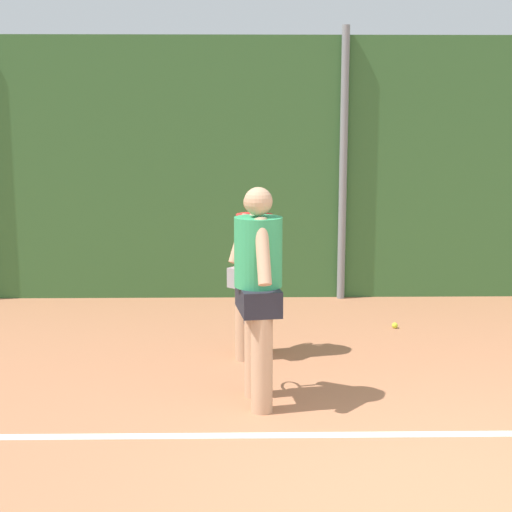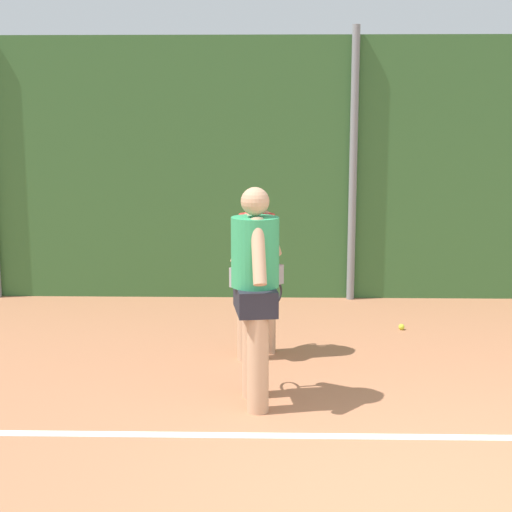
# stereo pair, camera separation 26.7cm
# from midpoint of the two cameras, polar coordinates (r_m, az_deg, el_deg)

# --- Properties ---
(ground_plane) EXTENTS (24.71, 24.71, 0.00)m
(ground_plane) POSITION_cam_midpoint_polar(r_m,az_deg,el_deg) (6.60, 9.22, -10.87)
(ground_plane) COLOR #B2704C
(hedge_fence_backdrop) EXTENTS (16.06, 0.25, 3.34)m
(hedge_fence_backdrop) POSITION_cam_midpoint_polar(r_m,az_deg,el_deg) (10.07, 5.58, 6.40)
(hedge_fence_backdrop) COLOR #386633
(hedge_fence_backdrop) RESTS_ON ground_plane
(fence_post_center) EXTENTS (0.10, 0.10, 3.45)m
(fence_post_center) POSITION_cam_midpoint_polar(r_m,az_deg,el_deg) (9.89, 5.70, 6.66)
(fence_post_center) COLOR gray
(fence_post_center) RESTS_ON ground_plane
(court_baseline_paint) EXTENTS (11.74, 0.10, 0.01)m
(court_baseline_paint) POSITION_cam_midpoint_polar(r_m,az_deg,el_deg) (6.07, 10.21, -12.85)
(court_baseline_paint) COLOR white
(court_baseline_paint) RESTS_ON ground_plane
(player_foreground_near) EXTENTS (0.39, 0.82, 1.81)m
(player_foreground_near) POSITION_cam_midpoint_polar(r_m,az_deg,el_deg) (6.27, -1.07, -2.16)
(player_foreground_near) COLOR tan
(player_foreground_near) RESTS_ON ground_plane
(player_midcourt) EXTENTS (0.53, 0.63, 1.65)m
(player_midcourt) POSITION_cam_midpoint_polar(r_m,az_deg,el_deg) (7.54, -1.14, -0.70)
(player_midcourt) COLOR tan
(player_midcourt) RESTS_ON ground_plane
(tennis_ball_3) EXTENTS (0.07, 0.07, 0.07)m
(tennis_ball_3) POSITION_cam_midpoint_polar(r_m,az_deg,el_deg) (8.83, 9.38, -5.09)
(tennis_ball_3) COLOR #CCDB33
(tennis_ball_3) RESTS_ON ground_plane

